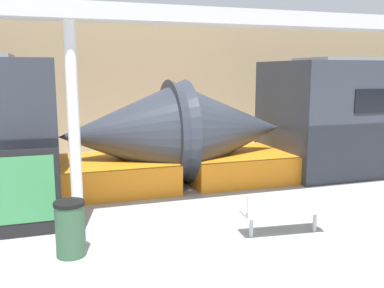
% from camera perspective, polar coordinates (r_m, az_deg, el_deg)
% --- Properties ---
extents(ground_plane, '(60.00, 60.00, 0.00)m').
position_cam_1_polar(ground_plane, '(6.36, 6.14, -16.89)').
color(ground_plane, '#9E9B96').
extents(station_wall, '(56.00, 0.20, 5.00)m').
position_cam_1_polar(station_wall, '(15.62, -9.47, 8.35)').
color(station_wall, '#9E8460').
rests_on(station_wall, ground_plane).
extents(bench_near, '(1.53, 0.59, 0.83)m').
position_cam_1_polar(bench_near, '(7.65, 12.46, -8.45)').
color(bench_near, '#ADB2B7').
rests_on(bench_near, ground_plane).
extents(trash_bin, '(0.48, 0.48, 0.87)m').
position_cam_1_polar(trash_bin, '(6.98, -15.92, -10.79)').
color(trash_bin, '#2D5138').
rests_on(trash_bin, ground_plane).
extents(poster_board, '(1.26, 0.07, 1.54)m').
position_cam_1_polar(poster_board, '(7.88, -21.68, -6.17)').
color(poster_board, black).
rests_on(poster_board, ground_plane).
extents(support_column_near, '(0.21, 0.21, 3.67)m').
position_cam_1_polar(support_column_near, '(7.64, -15.45, 1.81)').
color(support_column_near, silver).
rests_on(support_column_near, ground_plane).
extents(canopy_beam, '(28.00, 0.60, 0.28)m').
position_cam_1_polar(canopy_beam, '(7.64, -16.15, 16.66)').
color(canopy_beam, '#B7B7BC').
rests_on(canopy_beam, support_column_near).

